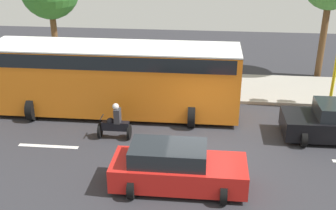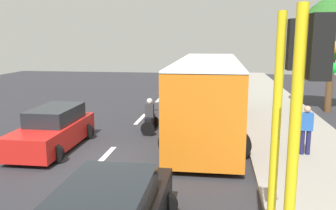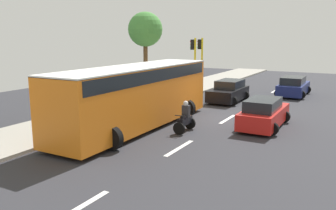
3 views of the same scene
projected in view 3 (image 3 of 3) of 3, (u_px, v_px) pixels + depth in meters
The scene contains 16 objects.
ground_plane at pixel (228, 120), 19.88m from camera, with size 40.00×60.00×0.10m, color #2D2D33.
sidewalk at pixel (127, 106), 23.18m from camera, with size 4.00×60.00×0.15m, color #9E998E.
lane_stripe_far_north at pixel (275, 91), 30.17m from camera, with size 0.20×2.40×0.01m, color white.
lane_stripe_north at pixel (256, 102), 25.02m from camera, with size 0.20×2.40×0.01m, color white.
lane_stripe_mid at pixel (228, 119), 19.87m from camera, with size 0.20×2.40×0.01m, color white.
lane_stripe_south at pixel (179, 148), 14.72m from camera, with size 0.20×2.40×0.01m, color white.
lane_stripe_far_south at pixel (79, 208), 9.57m from camera, with size 0.20×2.40×0.01m, color white.
car_dark_blue at pixel (293, 87), 27.70m from camera, with size 2.28×4.50×1.52m.
car_black at pixel (229, 92), 25.23m from camera, with size 2.27×4.17×1.52m.
car_red at pixel (264, 114), 18.02m from camera, with size 2.12×4.38×1.52m.
city_bus at pixel (137, 92), 17.69m from camera, with size 3.20×11.00×3.16m.
motorcycle at pixel (185, 119), 17.18m from camera, with size 0.60×1.30×1.53m.
pedestrian_near_signal at pixel (120, 94), 22.18m from camera, with size 0.40×0.24×1.69m.
traffic_light_corner at pixel (201, 58), 27.73m from camera, with size 0.49×0.24×4.50m.
traffic_light_midblock at pixel (194, 59), 26.60m from camera, with size 0.49×0.24×4.50m.
street_tree_center at pixel (145, 30), 28.85m from camera, with size 2.84×2.84×6.60m.
Camera 3 is at (-6.42, 18.56, 4.61)m, focal length 37.54 mm.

